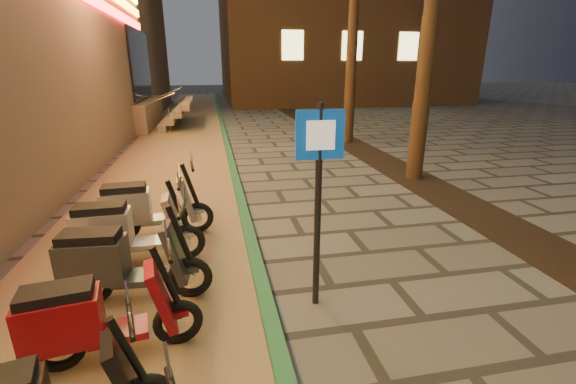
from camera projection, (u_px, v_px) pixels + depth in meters
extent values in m
cube|color=#8C7251|center=(173.00, 162.00, 11.51)|extent=(3.40, 60.00, 0.01)
cube|color=#25633C|center=(230.00, 158.00, 11.81)|extent=(0.18, 60.00, 0.10)
cube|color=black|center=(461.00, 204.00, 8.00)|extent=(1.20, 40.00, 0.02)
cube|color=black|center=(140.00, 65.00, 17.75)|extent=(0.08, 5.00, 3.00)
cube|color=gray|center=(100.00, 114.00, 18.06)|extent=(5.00, 6.00, 1.20)
cube|color=gray|center=(167.00, 122.00, 18.75)|extent=(0.35, 5.00, 0.30)
cube|color=gray|center=(174.00, 115.00, 18.72)|extent=(0.35, 5.00, 0.30)
cube|color=gray|center=(181.00, 109.00, 18.70)|extent=(0.35, 5.00, 0.30)
cube|color=gray|center=(188.00, 103.00, 18.67)|extent=(0.35, 5.00, 0.30)
cylinder|color=silver|center=(151.00, 103.00, 16.47)|extent=(2.09, 0.06, 0.81)
cylinder|color=silver|center=(161.00, 96.00, 20.20)|extent=(2.09, 0.06, 0.81)
cube|color=#FFEA8C|center=(293.00, 45.00, 24.51)|extent=(1.40, 0.06, 1.80)
cube|color=#FFEA8C|center=(352.00, 46.00, 25.25)|extent=(1.40, 0.06, 1.80)
cube|color=#FFEA8C|center=(408.00, 46.00, 25.99)|extent=(1.40, 0.06, 1.80)
cylinder|color=#472D19|center=(426.00, 61.00, 8.98)|extent=(0.40, 0.40, 5.70)
cylinder|color=#472D19|center=(351.00, 59.00, 13.60)|extent=(0.40, 0.40, 5.95)
cylinder|color=black|center=(318.00, 211.00, 4.31)|extent=(0.08, 0.08, 2.39)
cube|color=#0B3F92|center=(320.00, 135.00, 4.02)|extent=(0.53, 0.03, 0.52)
cube|color=white|center=(321.00, 135.00, 4.00)|extent=(0.31, 0.02, 0.31)
cube|color=black|center=(123.00, 374.00, 2.89)|extent=(0.32, 0.40, 0.63)
cylinder|color=black|center=(129.00, 352.00, 2.86)|extent=(0.25, 0.12, 0.66)
cylinder|color=black|center=(130.00, 318.00, 2.79)|extent=(0.16, 0.51, 0.04)
torus|color=black|center=(58.00, 348.00, 3.56)|extent=(0.51, 0.18, 0.50)
cylinder|color=silver|center=(58.00, 348.00, 3.56)|extent=(0.15, 0.12, 0.14)
torus|color=black|center=(178.00, 322.00, 3.92)|extent=(0.51, 0.18, 0.50)
cylinder|color=silver|center=(178.00, 322.00, 3.92)|extent=(0.15, 0.12, 0.14)
cube|color=maroon|center=(119.00, 331.00, 3.73)|extent=(0.58, 0.41, 0.08)
cube|color=maroon|center=(61.00, 321.00, 3.50)|extent=(0.73, 0.47, 0.48)
cube|color=black|center=(56.00, 294.00, 3.41)|extent=(0.64, 0.40, 0.12)
cube|color=maroon|center=(161.00, 297.00, 3.78)|extent=(0.32, 0.42, 0.68)
cylinder|color=black|center=(166.00, 278.00, 3.74)|extent=(0.27, 0.11, 0.72)
cylinder|color=black|center=(168.00, 249.00, 3.66)|extent=(0.13, 0.56, 0.04)
cube|color=maroon|center=(177.00, 312.00, 3.89)|extent=(0.23, 0.17, 0.06)
torus|color=black|center=(90.00, 284.00, 4.58)|extent=(0.55, 0.14, 0.54)
cylinder|color=silver|center=(90.00, 284.00, 4.58)|extent=(0.15, 0.11, 0.15)
torus|color=black|center=(190.00, 277.00, 4.72)|extent=(0.55, 0.14, 0.54)
cylinder|color=silver|center=(190.00, 277.00, 4.72)|extent=(0.15, 0.11, 0.15)
cube|color=#2A2D2F|center=(140.00, 277.00, 4.63)|extent=(0.60, 0.39, 0.08)
cube|color=#2A2D2F|center=(93.00, 261.00, 4.49)|extent=(0.76, 0.45, 0.52)
cube|color=black|center=(89.00, 237.00, 4.40)|extent=(0.67, 0.38, 0.13)
cube|color=#2A2D2F|center=(175.00, 252.00, 4.59)|extent=(0.31, 0.44, 0.73)
cylinder|color=black|center=(180.00, 236.00, 4.54)|extent=(0.29, 0.09, 0.77)
cylinder|color=black|center=(182.00, 209.00, 4.44)|extent=(0.09, 0.61, 0.05)
cube|color=#2A2D2F|center=(189.00, 268.00, 4.68)|extent=(0.24, 0.16, 0.06)
torus|color=black|center=(100.00, 250.00, 5.40)|extent=(0.55, 0.12, 0.55)
cylinder|color=silver|center=(100.00, 250.00, 5.40)|extent=(0.15, 0.11, 0.15)
torus|color=black|center=(186.00, 242.00, 5.66)|extent=(0.55, 0.12, 0.55)
cylinder|color=silver|center=(186.00, 242.00, 5.66)|extent=(0.15, 0.11, 0.15)
cube|color=silver|center=(143.00, 243.00, 5.52)|extent=(0.59, 0.38, 0.08)
cube|color=silver|center=(103.00, 230.00, 5.33)|extent=(0.75, 0.42, 0.53)
cube|color=black|center=(100.00, 209.00, 5.23)|extent=(0.67, 0.36, 0.13)
cube|color=silver|center=(174.00, 220.00, 5.51)|extent=(0.29, 0.43, 0.74)
cylinder|color=black|center=(178.00, 206.00, 5.46)|extent=(0.29, 0.08, 0.78)
cylinder|color=black|center=(180.00, 183.00, 5.37)|extent=(0.07, 0.61, 0.05)
cube|color=silver|center=(186.00, 234.00, 5.62)|extent=(0.24, 0.16, 0.06)
torus|color=black|center=(123.00, 225.00, 6.26)|extent=(0.56, 0.15, 0.55)
cylinder|color=silver|center=(123.00, 225.00, 6.26)|extent=(0.16, 0.12, 0.15)
torus|color=black|center=(197.00, 217.00, 6.57)|extent=(0.56, 0.15, 0.55)
cylinder|color=silver|center=(197.00, 217.00, 6.57)|extent=(0.16, 0.12, 0.15)
cube|color=#A09FA6|center=(160.00, 219.00, 6.40)|extent=(0.61, 0.41, 0.08)
cube|color=#A09FA6|center=(126.00, 207.00, 6.19)|extent=(0.77, 0.46, 0.53)
cube|color=black|center=(124.00, 189.00, 6.10)|extent=(0.68, 0.39, 0.13)
cube|color=#A09FA6|center=(187.00, 198.00, 6.42)|extent=(0.32, 0.44, 0.74)
cylinder|color=black|center=(190.00, 186.00, 6.38)|extent=(0.29, 0.10, 0.78)
cylinder|color=black|center=(192.00, 166.00, 6.28)|extent=(0.10, 0.61, 0.05)
cube|color=#A09FA6|center=(197.00, 211.00, 6.53)|extent=(0.24, 0.17, 0.06)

